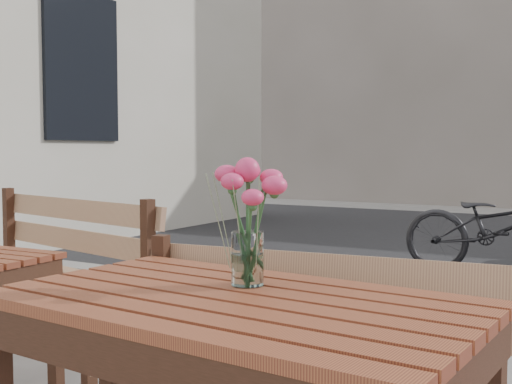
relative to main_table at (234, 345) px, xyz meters
The scene contains 5 objects.
main_table is the anchor object (origin of this frame).
main_bench 0.47m from the main_table, 82.26° to the left, with size 1.47×0.59×0.89m.
main_vase 0.39m from the main_table, 106.75° to the left, with size 0.20×0.20×0.37m.
second_bench 2.18m from the main_table, 149.18° to the left, with size 1.61×0.77×0.96m.
bicycle 4.86m from the main_table, 90.85° to the left, with size 0.63×1.80×0.94m, color black.
Camera 1 is at (0.78, -1.29, 1.19)m, focal length 45.00 mm.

